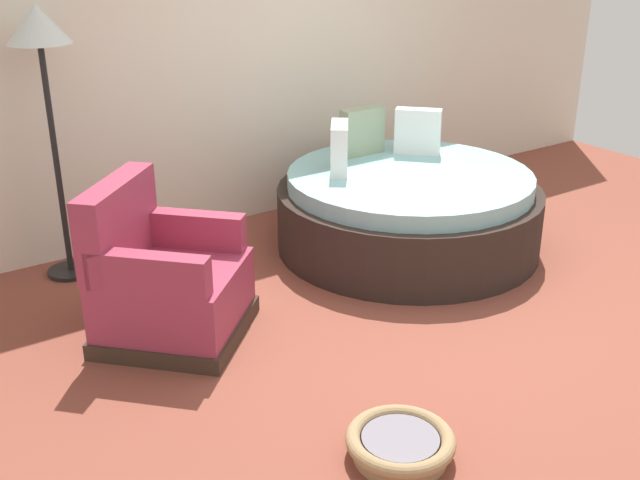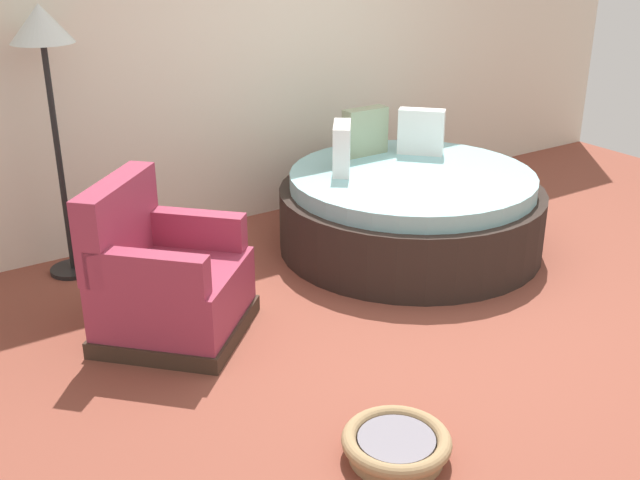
{
  "view_description": "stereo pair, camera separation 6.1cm",
  "coord_description": "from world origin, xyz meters",
  "px_view_note": "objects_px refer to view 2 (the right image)",
  "views": [
    {
      "loc": [
        -3.07,
        -3.17,
        2.32
      ],
      "look_at": [
        -0.69,
        0.29,
        0.55
      ],
      "focal_mm": 43.44,
      "sensor_mm": 36.0,
      "label": 1
    },
    {
      "loc": [
        -3.02,
        -3.21,
        2.32
      ],
      "look_at": [
        -0.69,
        0.29,
        0.55
      ],
      "focal_mm": 43.44,
      "sensor_mm": 36.0,
      "label": 2
    }
  ],
  "objects_px": {
    "red_armchair": "(165,282)",
    "pet_basket": "(396,445)",
    "round_daybed": "(410,210)",
    "floor_lamp": "(44,51)"
  },
  "relations": [
    {
      "from": "round_daybed",
      "to": "pet_basket",
      "type": "distance_m",
      "value": 2.51
    },
    {
      "from": "red_armchair",
      "to": "floor_lamp",
      "type": "bearing_deg",
      "value": 100.21
    },
    {
      "from": "red_armchair",
      "to": "pet_basket",
      "type": "bearing_deg",
      "value": -76.49
    },
    {
      "from": "pet_basket",
      "to": "floor_lamp",
      "type": "xyz_separation_m",
      "value": [
        -0.61,
        2.85,
        1.46
      ]
    },
    {
      "from": "red_armchair",
      "to": "pet_basket",
      "type": "height_order",
      "value": "red_armchair"
    },
    {
      "from": "pet_basket",
      "to": "floor_lamp",
      "type": "bearing_deg",
      "value": 102.16
    },
    {
      "from": "pet_basket",
      "to": "round_daybed",
      "type": "bearing_deg",
      "value": 49.07
    },
    {
      "from": "round_daybed",
      "to": "floor_lamp",
      "type": "distance_m",
      "value": 2.74
    },
    {
      "from": "pet_basket",
      "to": "floor_lamp",
      "type": "distance_m",
      "value": 3.26
    },
    {
      "from": "round_daybed",
      "to": "pet_basket",
      "type": "height_order",
      "value": "round_daybed"
    }
  ]
}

